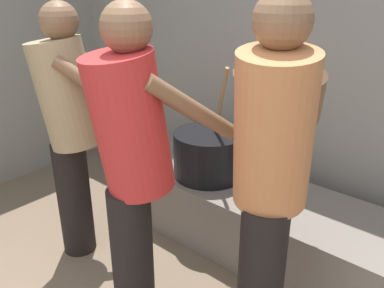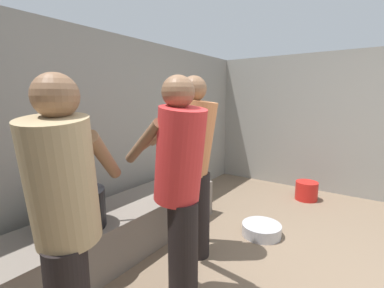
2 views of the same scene
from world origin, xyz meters
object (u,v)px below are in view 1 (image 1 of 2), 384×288
(cook_in_orange_shirt, at_px, (270,172))
(cook_in_tan_shirt, at_px, (70,122))
(cooking_pot_main, at_px, (209,154))
(cook_in_red_shirt, at_px, (133,161))

(cook_in_orange_shirt, distance_m, cook_in_tan_shirt, 1.23)
(cooking_pot_main, height_order, cook_in_tan_shirt, cook_in_tan_shirt)
(cook_in_red_shirt, height_order, cook_in_orange_shirt, cook_in_orange_shirt)
(cook_in_red_shirt, distance_m, cook_in_tan_shirt, 0.71)
(cooking_pot_main, height_order, cook_in_orange_shirt, cook_in_orange_shirt)
(cooking_pot_main, relative_size, cook_in_tan_shirt, 0.49)
(cooking_pot_main, bearing_deg, cook_in_red_shirt, -73.98)
(cook_in_orange_shirt, relative_size, cook_in_tan_shirt, 1.05)
(cooking_pot_main, height_order, cook_in_red_shirt, cook_in_red_shirt)
(cooking_pot_main, relative_size, cook_in_red_shirt, 0.48)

